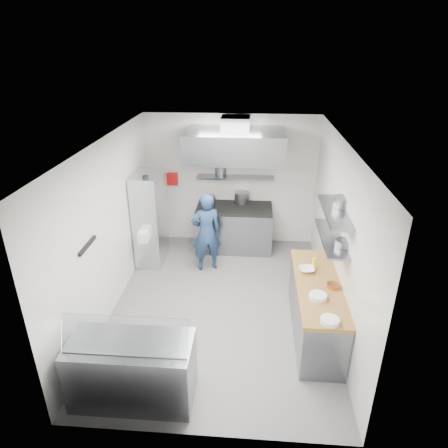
# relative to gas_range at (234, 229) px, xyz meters

# --- Properties ---
(floor) EXTENTS (5.00, 5.00, 0.00)m
(floor) POSITION_rel_gas_range_xyz_m (-0.10, -2.10, -0.45)
(floor) COLOR #5F5F61
(floor) RESTS_ON ground
(ceiling) EXTENTS (5.00, 5.00, 0.00)m
(ceiling) POSITION_rel_gas_range_xyz_m (-0.10, -2.10, 2.35)
(ceiling) COLOR silver
(ceiling) RESTS_ON wall_back
(wall_back) EXTENTS (3.60, 2.80, 0.02)m
(wall_back) POSITION_rel_gas_range_xyz_m (-0.10, 0.40, 0.95)
(wall_back) COLOR white
(wall_back) RESTS_ON floor
(wall_front) EXTENTS (3.60, 2.80, 0.02)m
(wall_front) POSITION_rel_gas_range_xyz_m (-0.10, -4.60, 0.95)
(wall_front) COLOR white
(wall_front) RESTS_ON floor
(wall_left) EXTENTS (2.80, 5.00, 0.02)m
(wall_left) POSITION_rel_gas_range_xyz_m (-1.90, -2.10, 0.95)
(wall_left) COLOR white
(wall_left) RESTS_ON floor
(wall_right) EXTENTS (2.80, 5.00, 0.02)m
(wall_right) POSITION_rel_gas_range_xyz_m (1.70, -2.10, 0.95)
(wall_right) COLOR white
(wall_right) RESTS_ON floor
(gas_range) EXTENTS (1.60, 0.80, 0.90)m
(gas_range) POSITION_rel_gas_range_xyz_m (0.00, 0.00, 0.00)
(gas_range) COLOR gray
(gas_range) RESTS_ON floor
(cooktop) EXTENTS (1.57, 0.78, 0.06)m
(cooktop) POSITION_rel_gas_range_xyz_m (0.00, 0.00, 0.48)
(cooktop) COLOR black
(cooktop) RESTS_ON gas_range
(stock_pot_left) EXTENTS (0.28, 0.28, 0.20)m
(stock_pot_left) POSITION_rel_gas_range_xyz_m (-0.54, 0.04, 0.61)
(stock_pot_left) COLOR slate
(stock_pot_left) RESTS_ON cooktop
(stock_pot_mid) EXTENTS (0.32, 0.32, 0.24)m
(stock_pot_mid) POSITION_rel_gas_range_xyz_m (0.15, 0.25, 0.63)
(stock_pot_mid) COLOR slate
(stock_pot_mid) RESTS_ON cooktop
(over_range_shelf) EXTENTS (1.60, 0.30, 0.04)m
(over_range_shelf) POSITION_rel_gas_range_xyz_m (0.00, 0.24, 1.07)
(over_range_shelf) COLOR gray
(over_range_shelf) RESTS_ON wall_back
(shelf_pot_a) EXTENTS (0.25, 0.25, 0.18)m
(shelf_pot_a) POSITION_rel_gas_range_xyz_m (-0.32, 0.43, 1.18)
(shelf_pot_a) COLOR slate
(shelf_pot_a) RESTS_ON over_range_shelf
(extractor_hood) EXTENTS (1.90, 1.15, 0.55)m
(extractor_hood) POSITION_rel_gas_range_xyz_m (0.00, -0.18, 1.85)
(extractor_hood) COLOR gray
(extractor_hood) RESTS_ON wall_back
(hood_duct) EXTENTS (0.55, 0.55, 0.24)m
(hood_duct) POSITION_rel_gas_range_xyz_m (0.00, 0.05, 2.23)
(hood_duct) COLOR slate
(hood_duct) RESTS_ON extractor_hood
(red_firebox) EXTENTS (0.22, 0.10, 0.26)m
(red_firebox) POSITION_rel_gas_range_xyz_m (-1.35, 0.34, 0.97)
(red_firebox) COLOR red
(red_firebox) RESTS_ON wall_back
(chef) EXTENTS (0.67, 0.55, 1.57)m
(chef) POSITION_rel_gas_range_xyz_m (-0.49, -0.90, 0.34)
(chef) COLOR navy
(chef) RESTS_ON floor
(wire_rack) EXTENTS (0.50, 0.90, 1.85)m
(wire_rack) POSITION_rel_gas_range_xyz_m (-1.63, -0.65, 0.48)
(wire_rack) COLOR silver
(wire_rack) RESTS_ON floor
(rack_bin_a) EXTENTS (0.17, 0.22, 0.19)m
(rack_bin_a) POSITION_rel_gas_range_xyz_m (-1.63, -1.20, 0.35)
(rack_bin_a) COLOR white
(rack_bin_a) RESTS_ON wire_rack
(rack_bin_b) EXTENTS (0.14, 0.18, 0.16)m
(rack_bin_b) POSITION_rel_gas_range_xyz_m (-1.63, -0.81, 0.85)
(rack_bin_b) COLOR yellow
(rack_bin_b) RESTS_ON wire_rack
(rack_jar) EXTENTS (0.11, 0.11, 0.18)m
(rack_jar) POSITION_rel_gas_range_xyz_m (-1.58, -0.91, 1.35)
(rack_jar) COLOR black
(rack_jar) RESTS_ON wire_rack
(knife_strip) EXTENTS (0.04, 0.55, 0.05)m
(knife_strip) POSITION_rel_gas_range_xyz_m (-1.88, -3.00, 1.10)
(knife_strip) COLOR black
(knife_strip) RESTS_ON wall_left
(prep_counter_base) EXTENTS (0.62, 2.00, 0.84)m
(prep_counter_base) POSITION_rel_gas_range_xyz_m (1.38, -2.70, -0.03)
(prep_counter_base) COLOR gray
(prep_counter_base) RESTS_ON floor
(prep_counter_top) EXTENTS (0.65, 2.04, 0.06)m
(prep_counter_top) POSITION_rel_gas_range_xyz_m (1.38, -2.70, 0.42)
(prep_counter_top) COLOR olive
(prep_counter_top) RESTS_ON prep_counter_base
(plate_stack_a) EXTENTS (0.24, 0.24, 0.06)m
(plate_stack_a) POSITION_rel_gas_range_xyz_m (1.39, -3.59, 0.48)
(plate_stack_a) COLOR white
(plate_stack_a) RESTS_ON prep_counter_top
(plate_stack_b) EXTENTS (0.25, 0.25, 0.06)m
(plate_stack_b) POSITION_rel_gas_range_xyz_m (1.32, -3.07, 0.48)
(plate_stack_b) COLOR white
(plate_stack_b) RESTS_ON prep_counter_top
(copper_pan) EXTENTS (0.18, 0.18, 0.06)m
(copper_pan) POSITION_rel_gas_range_xyz_m (1.57, -2.79, 0.48)
(copper_pan) COLOR #CD6B39
(copper_pan) RESTS_ON prep_counter_top
(squeeze_bottle) EXTENTS (0.06, 0.06, 0.18)m
(squeeze_bottle) POSITION_rel_gas_range_xyz_m (1.36, -2.27, 0.54)
(squeeze_bottle) COLOR yellow
(squeeze_bottle) RESTS_ON prep_counter_top
(mixing_bowl) EXTENTS (0.27, 0.27, 0.06)m
(mixing_bowl) POSITION_rel_gas_range_xyz_m (1.24, -2.37, 0.48)
(mixing_bowl) COLOR white
(mixing_bowl) RESTS_ON prep_counter_top
(wall_shelf_lower) EXTENTS (0.30, 1.30, 0.04)m
(wall_shelf_lower) POSITION_rel_gas_range_xyz_m (1.54, -2.40, 1.05)
(wall_shelf_lower) COLOR gray
(wall_shelf_lower) RESTS_ON wall_right
(wall_shelf_upper) EXTENTS (0.30, 1.30, 0.04)m
(wall_shelf_upper) POSITION_rel_gas_range_xyz_m (1.54, -2.40, 1.47)
(wall_shelf_upper) COLOR gray
(wall_shelf_upper) RESTS_ON wall_right
(shelf_pot_c) EXTENTS (0.22, 0.22, 0.10)m
(shelf_pot_c) POSITION_rel_gas_range_xyz_m (1.65, -2.69, 1.12)
(shelf_pot_c) COLOR slate
(shelf_pot_c) RESTS_ON wall_shelf_lower
(shelf_pot_d) EXTENTS (0.28, 0.28, 0.14)m
(shelf_pot_d) POSITION_rel_gas_range_xyz_m (1.68, -2.24, 1.56)
(shelf_pot_d) COLOR slate
(shelf_pot_d) RESTS_ON wall_shelf_upper
(display_case) EXTENTS (1.50, 0.70, 0.85)m
(display_case) POSITION_rel_gas_range_xyz_m (-1.03, -4.10, -0.03)
(display_case) COLOR gray
(display_case) RESTS_ON floor
(display_glass) EXTENTS (1.47, 0.19, 0.42)m
(display_glass) POSITION_rel_gas_range_xyz_m (-1.03, -4.22, 0.62)
(display_glass) COLOR silver
(display_glass) RESTS_ON display_case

